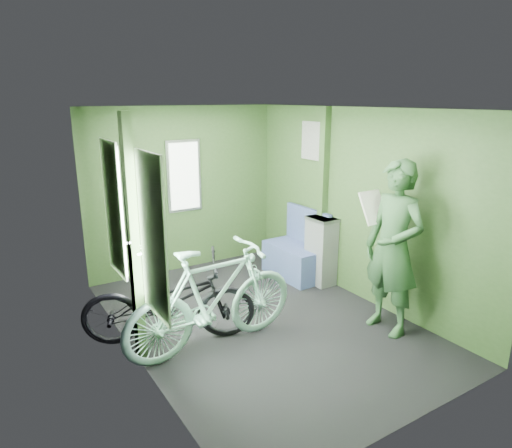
{
  "coord_description": "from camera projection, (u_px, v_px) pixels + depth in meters",
  "views": [
    {
      "loc": [
        -2.51,
        -3.86,
        2.41
      ],
      "look_at": [
        0.0,
        0.1,
        1.1
      ],
      "focal_mm": 32.0,
      "sensor_mm": 36.0,
      "label": 1
    }
  ],
  "objects": [
    {
      "name": "bicycle_black",
      "position": [
        171.0,
        341.0,
        4.66
      ],
      "size": [
        1.86,
        1.33,
        0.96
      ],
      "primitive_type": "imported",
      "rotation": [
        0.0,
        -0.11,
        1.16
      ],
      "color": "black",
      "rests_on": "ground"
    },
    {
      "name": "passenger",
      "position": [
        393.0,
        248.0,
        4.66
      ],
      "size": [
        0.46,
        0.74,
        1.83
      ],
      "rotation": [
        0.0,
        0.0,
        -1.54
      ],
      "color": "#2D522E",
      "rests_on": "ground"
    },
    {
      "name": "bicycle_mint",
      "position": [
        215.0,
        349.0,
        4.51
      ],
      "size": [
        1.85,
        0.69,
        1.15
      ],
      "primitive_type": "imported",
      "rotation": [
        0.0,
        -0.11,
        1.6
      ],
      "color": "#89C5B1",
      "rests_on": "ground"
    },
    {
      "name": "waste_box",
      "position": [
        321.0,
        251.0,
        6.01
      ],
      "size": [
        0.27,
        0.37,
        0.91
      ],
      "primitive_type": "cube",
      "color": "slate",
      "rests_on": "ground"
    },
    {
      "name": "room",
      "position": [
        256.0,
        195.0,
        4.71
      ],
      "size": [
        4.0,
        4.02,
        2.31
      ],
      "color": "black",
      "rests_on": "ground"
    },
    {
      "name": "bench_seat",
      "position": [
        296.0,
        257.0,
        6.31
      ],
      "size": [
        0.51,
        0.9,
        0.94
      ],
      "rotation": [
        0.0,
        0.0,
        0.02
      ],
      "color": "navy",
      "rests_on": "ground"
    }
  ]
}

